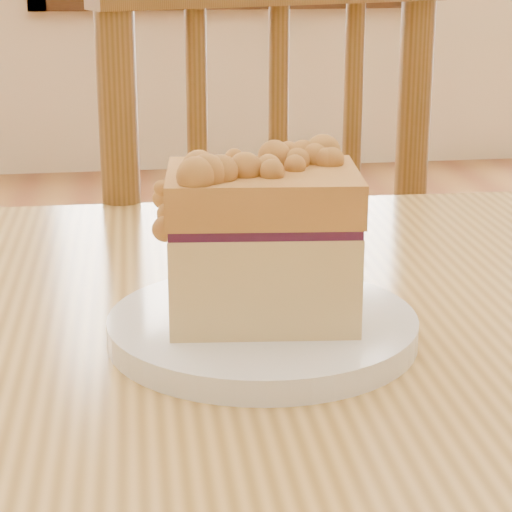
% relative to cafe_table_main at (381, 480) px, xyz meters
% --- Properties ---
extents(cafe_table_main, '(1.21, 0.82, 0.75)m').
position_rel_cafe_table_main_xyz_m(cafe_table_main, '(0.00, 0.00, 0.00)').
color(cafe_table_main, tan).
rests_on(cafe_table_main, ground).
extents(cafe_chair_main, '(0.59, 0.59, 1.02)m').
position_rel_cafe_table_main_xyz_m(cafe_chair_main, '(-0.05, 0.63, -0.14)').
color(cafe_chair_main, brown).
rests_on(cafe_chair_main, ground).
extents(plate, '(0.21, 0.21, 0.02)m').
position_rel_cafe_table_main_xyz_m(plate, '(-0.08, 0.02, 0.11)').
color(plate, white).
rests_on(plate, cafe_table_main).
extents(cake_slice, '(0.14, 0.10, 0.12)m').
position_rel_cafe_table_main_xyz_m(cake_slice, '(-0.08, 0.02, 0.17)').
color(cake_slice, '#E5CA81').
rests_on(cake_slice, plate).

